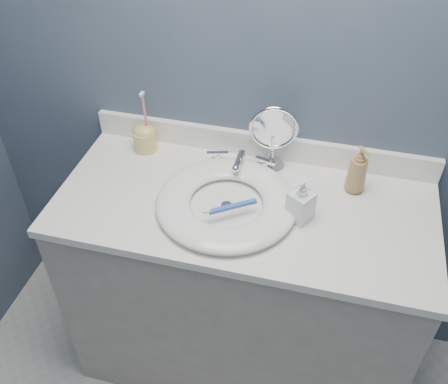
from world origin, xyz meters
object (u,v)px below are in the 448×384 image
(soap_bottle_amber, at_px, (358,170))
(soap_bottle_clear, at_px, (301,200))
(makeup_mirror, at_px, (273,135))
(toothbrush_holder, at_px, (145,137))

(soap_bottle_amber, xyz_separation_m, soap_bottle_clear, (-0.16, -0.18, -0.01))
(makeup_mirror, height_order, toothbrush_holder, makeup_mirror)
(soap_bottle_clear, bearing_deg, soap_bottle_amber, 80.84)
(soap_bottle_clear, bearing_deg, toothbrush_holder, -168.19)
(soap_bottle_amber, bearing_deg, toothbrush_holder, 138.06)
(soap_bottle_clear, height_order, toothbrush_holder, toothbrush_holder)
(makeup_mirror, xyz_separation_m, toothbrush_holder, (-0.46, -0.01, -0.08))
(makeup_mirror, distance_m, toothbrush_holder, 0.47)
(soap_bottle_amber, xyz_separation_m, toothbrush_holder, (-0.75, 0.04, -0.03))
(makeup_mirror, height_order, soap_bottle_amber, makeup_mirror)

